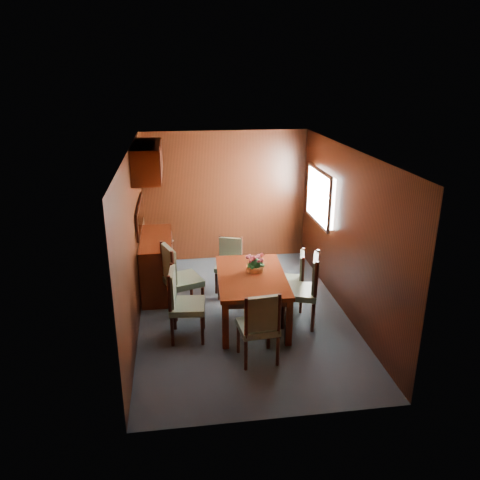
{
  "coord_description": "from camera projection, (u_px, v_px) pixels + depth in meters",
  "views": [
    {
      "loc": [
        -0.9,
        -6.08,
        3.39
      ],
      "look_at": [
        0.0,
        0.3,
        1.05
      ],
      "focal_mm": 35.0,
      "sensor_mm": 36.0,
      "label": 1
    }
  ],
  "objects": [
    {
      "name": "chair_head",
      "position": [
        260.0,
        324.0,
        5.6
      ],
      "size": [
        0.5,
        0.48,
        0.97
      ],
      "rotation": [
        0.0,
        0.0,
        0.1
      ],
      "color": "black",
      "rests_on": "ground"
    },
    {
      "name": "chair_left_far",
      "position": [
        177.0,
        275.0,
        6.76
      ],
      "size": [
        0.63,
        0.65,
        1.08
      ],
      "rotation": [
        0.0,
        0.0,
        -1.23
      ],
      "color": "black",
      "rests_on": "ground"
    },
    {
      "name": "ground",
      "position": [
        243.0,
        313.0,
        6.93
      ],
      "size": [
        4.5,
        4.5,
        0.0
      ],
      "primitive_type": "plane",
      "color": "#303B42",
      "rests_on": "ground"
    },
    {
      "name": "chair_left_near",
      "position": [
        181.0,
        300.0,
        6.14
      ],
      "size": [
        0.49,
        0.51,
        1.0
      ],
      "rotation": [
        0.0,
        0.0,
        -1.66
      ],
      "color": "black",
      "rests_on": "ground"
    },
    {
      "name": "room_shell",
      "position": [
        232.0,
        201.0,
        6.67
      ],
      "size": [
        3.06,
        4.52,
        2.41
      ],
      "color": "black",
      "rests_on": "ground"
    },
    {
      "name": "chair_foot",
      "position": [
        230.0,
        261.0,
        7.59
      ],
      "size": [
        0.51,
        0.5,
        0.86
      ],
      "rotation": [
        0.0,
        0.0,
        2.83
      ],
      "color": "black",
      "rests_on": "ground"
    },
    {
      "name": "flower_centerpiece",
      "position": [
        255.0,
        263.0,
        6.61
      ],
      "size": [
        0.26,
        0.26,
        0.26
      ],
      "color": "#C97D3D",
      "rests_on": "dining_table"
    },
    {
      "name": "chair_right_far",
      "position": [
        295.0,
        277.0,
        6.97
      ],
      "size": [
        0.5,
        0.51,
        0.89
      ],
      "rotation": [
        0.0,
        0.0,
        1.3
      ],
      "color": "black",
      "rests_on": "ground"
    },
    {
      "name": "sideboard",
      "position": [
        157.0,
        264.0,
        7.54
      ],
      "size": [
        0.48,
        1.4,
        0.9
      ],
      "primitive_type": "cube",
      "color": "#391207",
      "rests_on": "ground"
    },
    {
      "name": "dining_table",
      "position": [
        251.0,
        281.0,
        6.55
      ],
      "size": [
        1.02,
        1.55,
        0.71
      ],
      "rotation": [
        0.0,
        0.0,
        -0.05
      ],
      "color": "#391207",
      "rests_on": "ground"
    },
    {
      "name": "chair_right_near",
      "position": [
        306.0,
        286.0,
        6.48
      ],
      "size": [
        0.61,
        0.62,
        1.05
      ],
      "rotation": [
        0.0,
        0.0,
        1.24
      ],
      "color": "black",
      "rests_on": "ground"
    }
  ]
}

